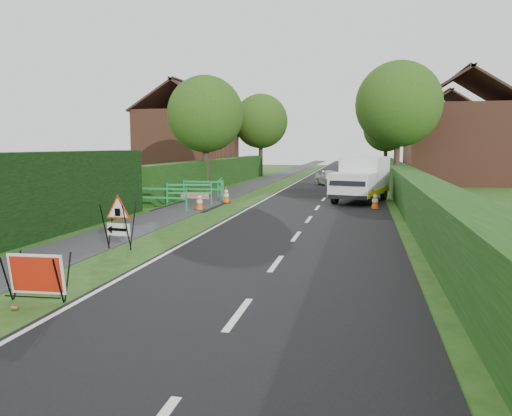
{
  "coord_description": "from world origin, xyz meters",
  "views": [
    {
      "loc": [
        4.38,
        -9.93,
        2.68
      ],
      "look_at": [
        1.47,
        3.66,
        0.94
      ],
      "focal_mm": 35.0,
      "sensor_mm": 36.0,
      "label": 1
    }
  ],
  "objects": [
    {
      "name": "works_van",
      "position": [
        4.33,
        14.57,
        1.13
      ],
      "size": [
        2.88,
        4.97,
        2.14
      ],
      "rotation": [
        0.0,
        0.0,
        -0.24
      ],
      "color": "silver",
      "rests_on": "ground"
    },
    {
      "name": "tree_nw",
      "position": [
        -4.6,
        18.0,
        4.48
      ],
      "size": [
        4.4,
        4.4,
        6.7
      ],
      "color": "#2D2116",
      "rests_on": "ground"
    },
    {
      "name": "hedge_east",
      "position": [
        6.5,
        16.0,
        0.0
      ],
      "size": [
        1.2,
        50.0,
        1.5
      ],
      "primitive_type": "cube",
      "color": "#14380F",
      "rests_on": "ground"
    },
    {
      "name": "house_west",
      "position": [
        -10.0,
        30.0,
        2.9
      ],
      "size": [
        7.5,
        7.4,
        7.88
      ],
      "color": "brown",
      "rests_on": "ground"
    },
    {
      "name": "ground",
      "position": [
        0.0,
        0.0,
        0.0
      ],
      "size": [
        120.0,
        120.0,
        0.0
      ],
      "primitive_type": "plane",
      "color": "#254614",
      "rests_on": "ground"
    },
    {
      "name": "tree_fe",
      "position": [
        6.4,
        38.0,
        4.22
      ],
      "size": [
        4.2,
        4.2,
        6.33
      ],
      "color": "#2D2116",
      "rests_on": "ground"
    },
    {
      "name": "ped_barrier_2",
      "position": [
        -3.29,
        13.46,
        0.63
      ],
      "size": [
        2.07,
        0.42,
        1.0
      ],
      "rotation": [
        0.0,
        0.0,
        0.03
      ],
      "color": "#1A9449",
      "rests_on": "ground"
    },
    {
      "name": "hatchback_car",
      "position": [
        2.21,
        24.02,
        0.54
      ],
      "size": [
        2.44,
        3.43,
        1.08
      ],
      "primitive_type": "imported",
      "rotation": [
        0.0,
        0.0,
        0.41
      ],
      "color": "silver",
      "rests_on": "ground"
    },
    {
      "name": "traffic_cone_4",
      "position": [
        -1.88,
        12.57,
        0.39
      ],
      "size": [
        0.38,
        0.38,
        0.79
      ],
      "color": "black",
      "rests_on": "ground"
    },
    {
      "name": "traffic_cone_1",
      "position": [
        4.97,
        13.91,
        0.39
      ],
      "size": [
        0.38,
        0.38,
        0.79
      ],
      "color": "black",
      "rests_on": "ground"
    },
    {
      "name": "traffic_cone_0",
      "position": [
        4.92,
        11.66,
        0.39
      ],
      "size": [
        0.38,
        0.38,
        0.79
      ],
      "color": "black",
      "rests_on": "ground"
    },
    {
      "name": "road_surface",
      "position": [
        2.5,
        35.0,
        0.0
      ],
      "size": [
        6.0,
        90.0,
        0.02
      ],
      "primitive_type": "cube",
      "color": "black",
      "rests_on": "ground"
    },
    {
      "name": "triangle_sign",
      "position": [
        -1.78,
        1.71,
        0.83
      ],
      "size": [
        0.89,
        0.89,
        1.2
      ],
      "rotation": [
        0.0,
        0.0,
        -0.09
      ],
      "color": "black",
      "rests_on": "ground"
    },
    {
      "name": "ped_barrier_0",
      "position": [
        -3.62,
        9.23,
        0.63
      ],
      "size": [
        2.06,
        0.37,
        1.0
      ],
      "rotation": [
        0.0,
        0.0,
        -0.01
      ],
      "color": "#1A9449",
      "rests_on": "ground"
    },
    {
      "name": "traffic_cone_2",
      "position": [
        4.95,
        16.21,
        0.39
      ],
      "size": [
        0.38,
        0.38,
        0.79
      ],
      "color": "black",
      "rests_on": "ground"
    },
    {
      "name": "litter_can",
      "position": [
        -1.14,
        -3.04,
        0.0
      ],
      "size": [
        0.12,
        0.07,
        0.07
      ],
      "primitive_type": "cylinder",
      "rotation": [
        0.0,
        1.57,
        0.0
      ],
      "color": "#BF7F4C",
      "rests_on": "ground"
    },
    {
      "name": "ped_barrier_3",
      "position": [
        -2.76,
        14.55,
        0.63
      ],
      "size": [
        0.74,
        2.09,
        1.0
      ],
      "rotation": [
        0.0,
        0.0,
        1.77
      ],
      "color": "#1A9449",
      "rests_on": "ground"
    },
    {
      "name": "tree_fw",
      "position": [
        -4.6,
        34.0,
        4.83
      ],
      "size": [
        4.8,
        4.8,
        7.24
      ],
      "color": "#2D2116",
      "rests_on": "ground"
    },
    {
      "name": "footpath",
      "position": [
        -3.0,
        35.0,
        0.01
      ],
      "size": [
        2.0,
        90.0,
        0.02
      ],
      "primitive_type": "cube",
      "color": "#2D2D30",
      "rests_on": "ground"
    },
    {
      "name": "traffic_cone_3",
      "position": [
        -2.25,
        9.76,
        0.39
      ],
      "size": [
        0.38,
        0.38,
        0.79
      ],
      "color": "black",
      "rests_on": "ground"
    },
    {
      "name": "redwhite_plank",
      "position": [
        -2.98,
        11.26,
        0.0
      ],
      "size": [
        1.46,
        0.43,
        0.25
      ],
      "primitive_type": "cube",
      "rotation": [
        0.0,
        0.0,
        -0.26
      ],
      "color": "red",
      "rests_on": "ground"
    },
    {
      "name": "house_east_b",
      "position": [
        12.0,
        42.0,
        2.9
      ],
      "size": [
        7.5,
        7.4,
        7.88
      ],
      "color": "brown",
      "rests_on": "ground"
    },
    {
      "name": "house_east_a",
      "position": [
        11.0,
        28.0,
        2.9
      ],
      "size": [
        7.5,
        7.4,
        7.88
      ],
      "color": "brown",
      "rests_on": "ground"
    },
    {
      "name": "ped_barrier_1",
      "position": [
        -3.31,
        11.49,
        0.63
      ],
      "size": [
        2.08,
        0.83,
        1.0
      ],
      "rotation": [
        0.0,
        0.0,
        0.24
      ],
      "color": "#1A9449",
      "rests_on": "ground"
    },
    {
      "name": "hedge_west_far",
      "position": [
        -5.0,
        22.0,
        0.0
      ],
      "size": [
        1.0,
        24.0,
        1.8
      ],
      "primitive_type": "cube",
      "color": "#14380F",
      "rests_on": "ground"
    },
    {
      "name": "tree_ne",
      "position": [
        6.4,
        22.0,
        5.17
      ],
      "size": [
        5.2,
        5.2,
        7.79
      ],
      "color": "#2D2116",
      "rests_on": "ground"
    },
    {
      "name": "red_rect_sign",
      "position": [
        -1.04,
        -2.59,
        0.48
      ],
      "size": [
        1.02,
        0.66,
        0.84
      ],
      "rotation": [
        0.0,
        0.0,
        0.07
      ],
      "color": "black",
      "rests_on": "ground"
    }
  ]
}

